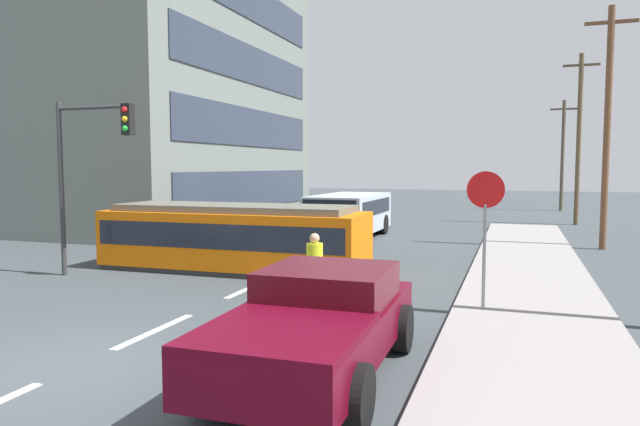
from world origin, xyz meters
TOP-DOWN VIEW (x-y plane):
  - ground_plane at (0.00, 10.00)m, footprint 120.00×120.00m
  - sidewalk_curb_right at (6.80, 6.00)m, footprint 3.20×36.00m
  - lane_stripe_1 at (0.00, 2.00)m, footprint 0.16×2.40m
  - lane_stripe_2 at (0.00, 6.00)m, footprint 0.16×2.40m
  - lane_stripe_3 at (0.00, 14.26)m, footprint 0.16×2.40m
  - lane_stripe_4 at (0.00, 20.26)m, footprint 0.16×2.40m
  - corner_building at (-14.92, 19.94)m, footprint 16.67×17.28m
  - streetcar_tram at (-1.59, 8.26)m, footprint 8.01×2.67m
  - city_bus at (-0.52, 17.01)m, footprint 2.62×5.44m
  - pedestrian_crossing at (2.31, 4.59)m, footprint 0.48×0.36m
  - pickup_truck_parked at (3.68, 0.85)m, footprint 2.34×5.03m
  - parked_sedan_mid at (-5.37, 12.22)m, footprint 1.96×4.21m
  - stop_sign at (5.82, 5.20)m, footprint 0.76×0.07m
  - traffic_light_mast at (-4.82, 5.90)m, footprint 2.53×0.33m
  - utility_pole_mid at (9.53, 16.62)m, footprint 1.80×0.24m
  - utility_pole_far at (9.45, 26.13)m, footprint 1.80×0.24m
  - utility_pole_distant at (9.38, 36.21)m, footprint 1.80×0.24m

SIDE VIEW (x-z plane):
  - ground_plane at x=0.00m, z-range 0.00..0.00m
  - lane_stripe_1 at x=0.00m, z-range 0.00..0.01m
  - lane_stripe_2 at x=0.00m, z-range 0.00..0.01m
  - lane_stripe_3 at x=0.00m, z-range 0.00..0.01m
  - lane_stripe_4 at x=0.00m, z-range 0.00..0.01m
  - sidewalk_curb_right at x=6.80m, z-range 0.00..0.14m
  - parked_sedan_mid at x=-5.37m, z-range 0.03..1.22m
  - pickup_truck_parked at x=3.68m, z-range 0.02..1.57m
  - pedestrian_crossing at x=2.31m, z-range 0.11..1.78m
  - streetcar_tram at x=-1.59m, z-range 0.03..2.01m
  - city_bus at x=-0.52m, z-range 0.14..2.02m
  - stop_sign at x=5.82m, z-range 0.75..3.63m
  - traffic_light_mast at x=-4.82m, z-range 0.98..5.90m
  - utility_pole_distant at x=9.38m, z-range 0.18..7.85m
  - utility_pole_mid at x=9.53m, z-range 0.19..9.15m
  - utility_pole_far at x=9.45m, z-range 0.19..9.18m
  - corner_building at x=-14.92m, z-range 0.00..22.40m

